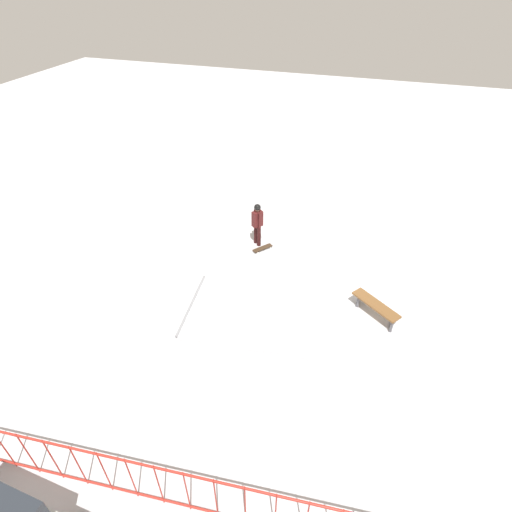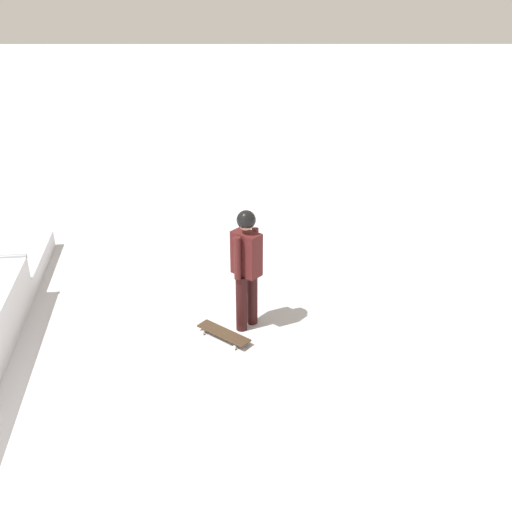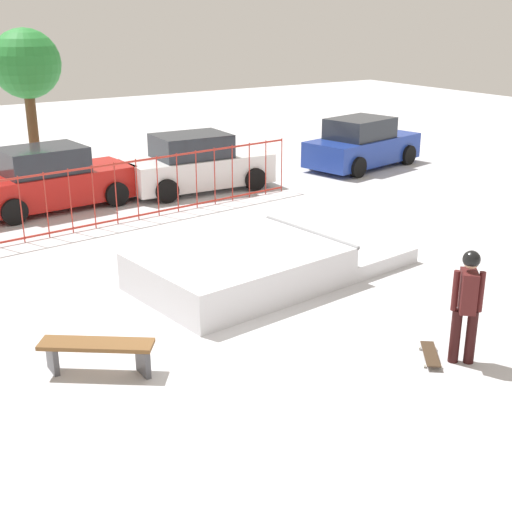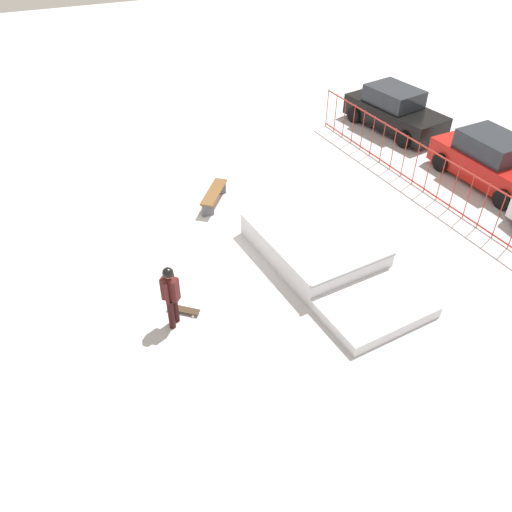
% 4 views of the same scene
% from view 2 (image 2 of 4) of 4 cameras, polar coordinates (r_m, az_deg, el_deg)
% --- Properties ---
extents(skater, '(0.41, 0.43, 1.73)m').
position_cam_2_polar(skater, '(8.01, -0.89, -0.50)').
color(skater, black).
rests_on(skater, ground).
extents(skateboard, '(0.66, 0.75, 0.09)m').
position_cam_2_polar(skateboard, '(8.23, -3.05, -7.24)').
color(skateboard, '#3F2D1E').
rests_on(skateboard, ground).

